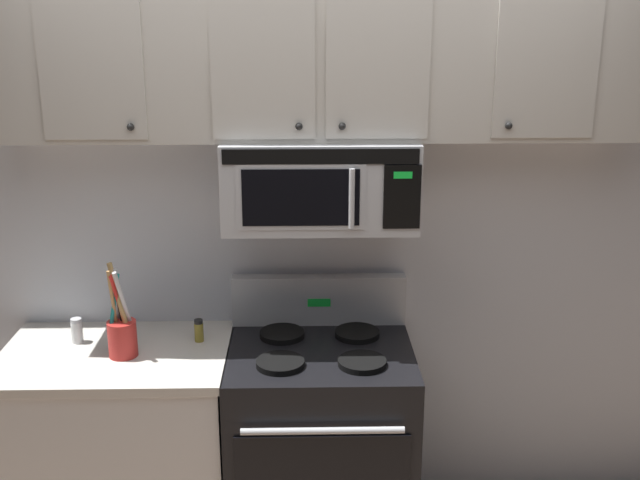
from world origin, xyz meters
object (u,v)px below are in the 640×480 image
at_px(stove_range, 320,443).
at_px(utensil_crock_red, 122,331).
at_px(over_range_microwave, 320,182).
at_px(salt_shaker, 77,331).
at_px(spice_jar, 199,331).

height_order(stove_range, utensil_crock_red, utensil_crock_red).
xyz_separation_m(over_range_microwave, salt_shaker, (-1.01, -0.02, -0.62)).
xyz_separation_m(stove_range, spice_jar, (-0.51, 0.10, 0.48)).
bearing_deg(spice_jar, salt_shaker, -179.91).
relative_size(stove_range, spice_jar, 11.61).
distance_m(utensil_crock_red, spice_jar, 0.32).
height_order(utensil_crock_red, spice_jar, utensil_crock_red).
distance_m(salt_shaker, spice_jar, 0.51).
bearing_deg(over_range_microwave, spice_jar, -178.03).
distance_m(stove_range, salt_shaker, 1.13).
bearing_deg(over_range_microwave, utensil_crock_red, -169.24).
height_order(utensil_crock_red, salt_shaker, utensil_crock_red).
height_order(over_range_microwave, salt_shaker, over_range_microwave).
distance_m(over_range_microwave, salt_shaker, 1.19).
relative_size(over_range_microwave, utensil_crock_red, 1.93).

